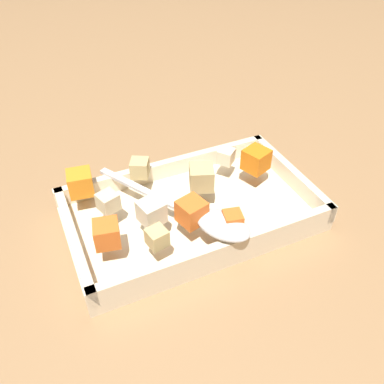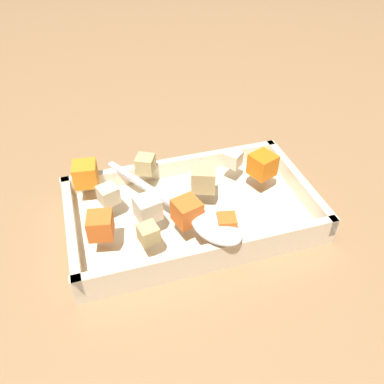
% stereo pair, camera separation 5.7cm
% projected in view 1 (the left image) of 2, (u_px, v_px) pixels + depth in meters
% --- Properties ---
extents(ground_plane, '(4.00, 4.00, 0.00)m').
position_uv_depth(ground_plane, '(186.00, 213.00, 0.61)').
color(ground_plane, '#936D47').
extents(baking_dish, '(0.35, 0.20, 0.04)m').
position_uv_depth(baking_dish, '(192.00, 213.00, 0.59)').
color(baking_dish, beige).
rests_on(baking_dish, ground_plane).
extents(carrot_chunk_under_handle, '(0.04, 0.04, 0.03)m').
position_uv_depth(carrot_chunk_under_handle, '(80.00, 183.00, 0.57)').
color(carrot_chunk_under_handle, orange).
rests_on(carrot_chunk_under_handle, baking_dish).
extents(carrot_chunk_front_center, '(0.04, 0.04, 0.03)m').
position_uv_depth(carrot_chunk_front_center, '(192.00, 212.00, 0.53)').
color(carrot_chunk_front_center, orange).
rests_on(carrot_chunk_front_center, baking_dish).
extents(carrot_chunk_near_spoon, '(0.04, 0.04, 0.03)m').
position_uv_depth(carrot_chunk_near_spoon, '(107.00, 234.00, 0.50)').
color(carrot_chunk_near_spoon, orange).
rests_on(carrot_chunk_near_spoon, baking_dish).
extents(carrot_chunk_center, '(0.03, 0.03, 0.02)m').
position_uv_depth(carrot_chunk_center, '(233.00, 220.00, 0.52)').
color(carrot_chunk_center, orange).
rests_on(carrot_chunk_center, baking_dish).
extents(carrot_chunk_corner_sw, '(0.04, 0.04, 0.03)m').
position_uv_depth(carrot_chunk_corner_sw, '(256.00, 160.00, 0.61)').
color(carrot_chunk_corner_sw, orange).
rests_on(carrot_chunk_corner_sw, baking_dish).
extents(potato_chunk_mid_left, '(0.04, 0.04, 0.03)m').
position_uv_depth(potato_chunk_mid_left, '(200.00, 176.00, 0.58)').
color(potato_chunk_mid_left, tan).
rests_on(potato_chunk_mid_left, baking_dish).
extents(potato_chunk_back_center, '(0.04, 0.04, 0.03)m').
position_uv_depth(potato_chunk_back_center, '(140.00, 168.00, 0.60)').
color(potato_chunk_back_center, tan).
rests_on(potato_chunk_back_center, baking_dish).
extents(potato_chunk_near_right, '(0.03, 0.03, 0.02)m').
position_uv_depth(potato_chunk_near_right, '(108.00, 202.00, 0.55)').
color(potato_chunk_near_right, beige).
rests_on(potato_chunk_near_right, baking_dish).
extents(potato_chunk_corner_se, '(0.03, 0.03, 0.02)m').
position_uv_depth(potato_chunk_corner_se, '(226.00, 156.00, 0.63)').
color(potato_chunk_corner_se, beige).
rests_on(potato_chunk_corner_se, baking_dish).
extents(potato_chunk_far_right, '(0.03, 0.03, 0.02)m').
position_uv_depth(potato_chunk_far_right, '(157.00, 237.00, 0.50)').
color(potato_chunk_far_right, tan).
rests_on(potato_chunk_far_right, baking_dish).
extents(parsnip_chunk_near_left, '(0.04, 0.04, 0.03)m').
position_uv_depth(parsnip_chunk_near_left, '(151.00, 212.00, 0.53)').
color(parsnip_chunk_near_left, beige).
rests_on(parsnip_chunk_near_left, baking_dish).
extents(serving_spoon, '(0.15, 0.23, 0.02)m').
position_uv_depth(serving_spoon, '(214.00, 221.00, 0.52)').
color(serving_spoon, silver).
rests_on(serving_spoon, baking_dish).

